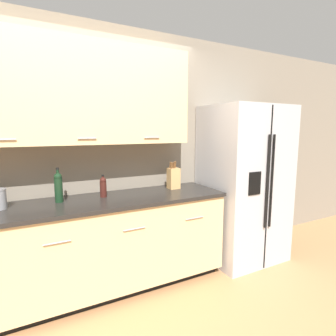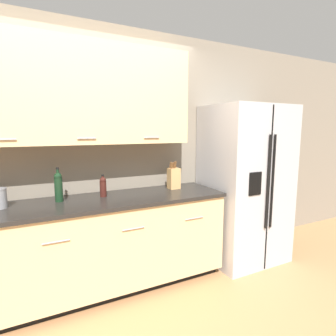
# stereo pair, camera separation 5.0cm
# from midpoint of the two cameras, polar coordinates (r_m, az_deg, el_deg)

# --- Properties ---
(wall_back) EXTENTS (10.00, 0.39, 2.60)m
(wall_back) POSITION_cam_midpoint_polar(r_m,az_deg,el_deg) (2.72, -18.38, 6.48)
(wall_back) COLOR gray
(wall_back) RESTS_ON ground_plane
(counter_unit) EXTENTS (2.62, 0.64, 0.91)m
(counter_unit) POSITION_cam_midpoint_polar(r_m,az_deg,el_deg) (2.67, -16.85, -16.18)
(counter_unit) COLOR black
(counter_unit) RESTS_ON ground_plane
(refrigerator) EXTENTS (0.90, 0.77, 1.83)m
(refrigerator) POSITION_cam_midpoint_polar(r_m,az_deg,el_deg) (3.27, 15.64, -3.30)
(refrigerator) COLOR #B2B2B5
(refrigerator) RESTS_ON ground_plane
(knife_block) EXTENTS (0.12, 0.11, 0.30)m
(knife_block) POSITION_cam_midpoint_polar(r_m,az_deg,el_deg) (2.88, 0.70, -2.17)
(knife_block) COLOR tan
(knife_block) RESTS_ON counter_unit
(wine_bottle) EXTENTS (0.07, 0.07, 0.31)m
(wine_bottle) POSITION_cam_midpoint_polar(r_m,az_deg,el_deg) (2.54, -23.27, -3.76)
(wine_bottle) COLOR black
(wine_bottle) RESTS_ON counter_unit
(oil_bottle) EXTENTS (0.06, 0.06, 0.22)m
(oil_bottle) POSITION_cam_midpoint_polar(r_m,az_deg,el_deg) (2.61, -14.47, -3.94)
(oil_bottle) COLOR #3D1914
(oil_bottle) RESTS_ON counter_unit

